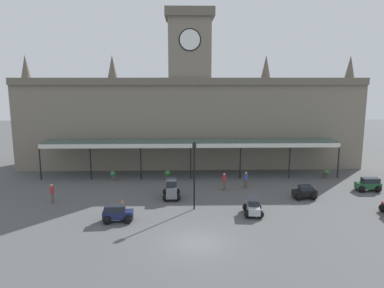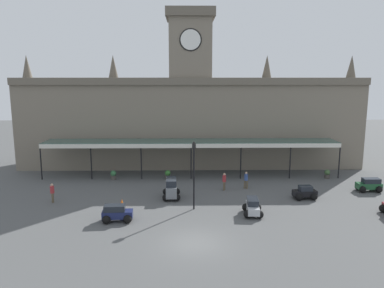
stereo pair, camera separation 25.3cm
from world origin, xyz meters
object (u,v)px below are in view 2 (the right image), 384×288
(car_black_sedan, at_px, (305,193))
(planter_near_kerb, at_px, (168,175))
(car_grey_van, at_px, (171,189))
(car_green_estate, at_px, (369,186))
(pedestrian_crossing_forecourt, at_px, (224,181))
(victorian_lamppost, at_px, (194,168))
(planter_forecourt_centre, at_px, (113,175))
(traffic_cone, at_px, (122,203))
(pedestrian_near_entrance, at_px, (246,179))
(planter_by_canopy, at_px, (327,174))
(car_navy_estate, at_px, (117,214))
(pedestrian_beside_cars, at_px, (52,192))
(car_silver_estate, at_px, (253,208))

(car_black_sedan, xyz_separation_m, planter_near_kerb, (-12.46, 6.66, -0.01))
(car_grey_van, relative_size, car_green_estate, 1.08)
(pedestrian_crossing_forecourt, bearing_deg, car_black_sedan, -21.50)
(pedestrian_crossing_forecourt, height_order, planter_near_kerb, pedestrian_crossing_forecourt)
(victorian_lamppost, distance_m, planter_forecourt_centre, 12.64)
(car_green_estate, distance_m, traffic_cone, 22.98)
(pedestrian_near_entrance, relative_size, planter_by_canopy, 1.74)
(pedestrian_near_entrance, bearing_deg, car_navy_estate, -143.52)
(car_navy_estate, bearing_deg, car_black_sedan, 17.50)
(traffic_cone, distance_m, planter_forecourt_centre, 8.73)
(car_black_sedan, xyz_separation_m, planter_by_canopy, (4.52, 6.66, -0.01))
(pedestrian_crossing_forecourt, bearing_deg, pedestrian_near_entrance, 12.08)
(car_navy_estate, relative_size, pedestrian_beside_cars, 1.38)
(pedestrian_beside_cars, distance_m, victorian_lamppost, 12.55)
(car_navy_estate, xyz_separation_m, car_black_sedan, (15.70, 4.95, -0.06))
(pedestrian_crossing_forecourt, relative_size, planter_by_canopy, 1.74)
(pedestrian_beside_cars, bearing_deg, planter_forecourt_centre, 61.77)
(car_navy_estate, distance_m, pedestrian_near_entrance, 13.66)
(car_black_sedan, distance_m, car_silver_estate, 6.50)
(car_black_sedan, relative_size, pedestrian_near_entrance, 1.27)
(car_navy_estate, height_order, pedestrian_crossing_forecourt, pedestrian_crossing_forecourt)
(car_silver_estate, relative_size, pedestrian_near_entrance, 1.39)
(victorian_lamppost, relative_size, traffic_cone, 8.28)
(pedestrian_near_entrance, relative_size, victorian_lamppost, 0.30)
(car_silver_estate, bearing_deg, victorian_lamppost, 164.25)
(pedestrian_near_entrance, height_order, planter_forecourt_centre, pedestrian_near_entrance)
(pedestrian_beside_cars, bearing_deg, pedestrian_near_entrance, 12.15)
(planter_by_canopy, bearing_deg, pedestrian_near_entrance, -159.31)
(car_green_estate, height_order, pedestrian_beside_cars, pedestrian_beside_cars)
(car_navy_estate, xyz_separation_m, traffic_cone, (-0.17, 3.16, -0.22))
(car_grey_van, height_order, pedestrian_crossing_forecourt, car_grey_van)
(victorian_lamppost, bearing_deg, planter_near_kerb, 105.72)
(car_green_estate, height_order, traffic_cone, car_green_estate)
(car_black_sedan, distance_m, car_green_estate, 7.08)
(car_green_estate, bearing_deg, pedestrian_beside_cars, -174.78)
(car_navy_estate, relative_size, planter_forecourt_centre, 2.40)
(car_navy_estate, height_order, car_green_estate, same)
(car_silver_estate, relative_size, pedestrian_crossing_forecourt, 1.39)
(car_black_sedan, distance_m, pedestrian_crossing_forecourt, 7.40)
(car_grey_van, xyz_separation_m, planter_by_canopy, (16.37, 6.24, -0.32))
(planter_near_kerb, bearing_deg, car_grey_van, -84.35)
(car_black_sedan, height_order, planter_forecourt_centre, car_black_sedan)
(car_black_sedan, bearing_deg, car_navy_estate, -162.50)
(car_green_estate, bearing_deg, planter_near_kerb, 166.58)
(car_black_sedan, bearing_deg, planter_by_canopy, 55.82)
(pedestrian_beside_cars, bearing_deg, victorian_lamppost, -8.88)
(car_silver_estate, xyz_separation_m, pedestrian_beside_cars, (-16.73, 3.19, 0.34))
(car_navy_estate, distance_m, planter_near_kerb, 12.06)
(car_navy_estate, bearing_deg, car_grey_van, 54.33)
(car_grey_van, height_order, victorian_lamppost, victorian_lamppost)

